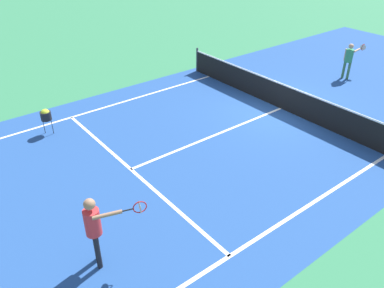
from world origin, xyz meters
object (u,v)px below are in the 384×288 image
net (282,96)px  ball_hopper (46,115)px  player_far (349,57)px  player_near (94,225)px

net → ball_hopper: size_ratio=11.43×
net → player_far: bearing=93.5°
player_far → player_near: bearing=-77.8°
net → player_near: 9.03m
net → player_near: player_near is taller
net → player_far: 4.56m
ball_hopper → player_far: bearing=75.0°
player_near → player_far: size_ratio=1.10×
player_far → ball_hopper: 12.39m
player_near → player_far: 13.47m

